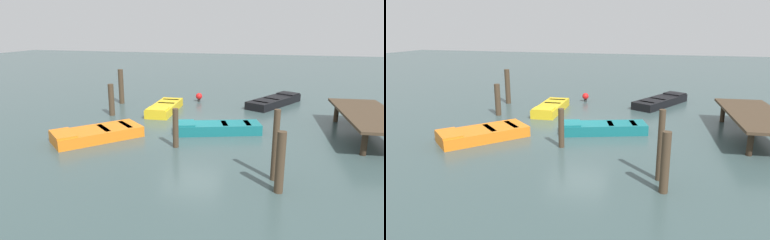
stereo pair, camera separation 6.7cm
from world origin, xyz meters
TOP-DOWN VIEW (x-y plane):
  - ground_plane at (0.00, 0.00)m, footprint 80.00×80.00m
  - dock_segment at (-0.60, 6.80)m, footprint 5.43×2.42m
  - rowboat_black at (-5.38, 3.16)m, footprint 3.96×2.84m
  - rowboat_teal at (0.39, 1.15)m, footprint 2.03×3.49m
  - rowboat_yellow at (-2.39, -2.04)m, footprint 3.23×1.24m
  - rowboat_orange at (2.33, -3.09)m, footprint 3.35×3.19m
  - mooring_piling_near_right at (-3.63, -4.99)m, footprint 0.27×0.27m
  - mooring_piling_near_left at (5.01, 3.64)m, footprint 0.23×0.23m
  - mooring_piling_center at (-1.10, -4.26)m, footprint 0.27×0.27m
  - mooring_piling_mid_left at (4.27, 3.49)m, footprint 0.18×0.18m
  - mooring_piling_mid_right at (2.42, 0.06)m, footprint 0.20×0.20m
  - marker_buoy at (-5.21, -0.99)m, footprint 0.36×0.36m

SIDE VIEW (x-z plane):
  - ground_plane at x=0.00m, z-range 0.00..0.00m
  - rowboat_black at x=-5.38m, z-range -0.01..0.45m
  - rowboat_teal at x=0.39m, z-range -0.01..0.45m
  - rowboat_orange at x=2.33m, z-range -0.01..0.45m
  - rowboat_yellow at x=-2.39m, z-range -0.01..0.45m
  - marker_buoy at x=-5.21m, z-range 0.05..0.53m
  - mooring_piling_mid_right at x=2.42m, z-range 0.00..1.39m
  - mooring_piling_center at x=-1.10m, z-range 0.00..1.50m
  - mooring_piling_near_left at x=5.01m, z-range 0.00..1.63m
  - dock_segment at x=-0.60m, z-range 0.37..1.32m
  - mooring_piling_near_right at x=-3.63m, z-range 0.00..1.87m
  - mooring_piling_mid_left at x=4.27m, z-range 0.00..2.01m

